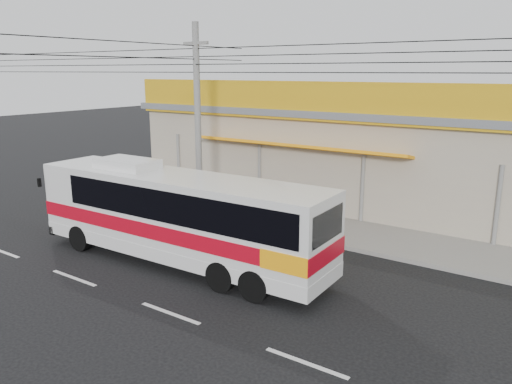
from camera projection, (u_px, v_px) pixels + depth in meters
ground at (229, 281)px, 14.92m from camera, size 120.00×120.00×0.00m
sidewalk at (321, 228)px, 19.71m from camera, size 30.00×3.20×0.15m
lane_markings at (170, 313)px, 12.92m from camera, size 50.00×0.12×0.01m
storefront_building at (376, 153)px, 23.63m from camera, size 22.60×9.20×5.70m
coach_bus at (181, 213)px, 15.81m from camera, size 10.57×2.47×3.24m
motorbike_red at (126, 184)px, 24.58m from camera, size 2.07×1.33×1.03m
motorbike_dark at (161, 193)px, 22.62m from camera, size 1.85×0.62×1.10m
utility_pole at (196, 59)px, 19.32m from camera, size 34.00×14.00×7.95m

